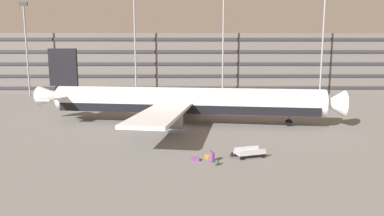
% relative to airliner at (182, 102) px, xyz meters
% --- Properties ---
extents(ground_plane, '(600.00, 600.00, 0.00)m').
position_rel_airliner_xyz_m(ground_plane, '(-1.72, -3.21, -2.91)').
color(ground_plane, slate).
extents(terminal_structure, '(124.63, 21.46, 14.70)m').
position_rel_airliner_xyz_m(terminal_structure, '(-1.72, 47.53, 4.44)').
color(terminal_structure, '#605B56').
rests_on(terminal_structure, ground_plane).
extents(airliner, '(41.52, 33.91, 10.05)m').
position_rel_airliner_xyz_m(airliner, '(0.00, 0.00, 0.00)').
color(airliner, silver).
rests_on(airliner, ground_plane).
extents(light_mast_far_left, '(1.80, 0.50, 21.03)m').
position_rel_airliner_xyz_m(light_mast_far_left, '(-35.73, 31.99, 9.28)').
color(light_mast_far_left, gray).
rests_on(light_mast_far_left, ground_plane).
extents(light_mast_left, '(1.80, 0.50, 24.11)m').
position_rel_airliner_xyz_m(light_mast_left, '(-11.19, 31.99, 10.87)').
color(light_mast_left, gray).
rests_on(light_mast_left, ground_plane).
extents(light_mast_center_left, '(1.80, 0.50, 24.39)m').
position_rel_airliner_xyz_m(light_mast_center_left, '(8.81, 31.99, 11.01)').
color(light_mast_center_left, gray).
rests_on(light_mast_center_left, ground_plane).
extents(light_mast_center_right, '(1.80, 0.50, 25.31)m').
position_rel_airliner_xyz_m(light_mast_center_right, '(31.57, 31.99, 11.48)').
color(light_mast_center_right, gray).
rests_on(light_mast_center_right, ground_plane).
extents(suitcase_red, '(0.52, 0.86, 0.23)m').
position_rel_airliner_xyz_m(suitcase_red, '(2.57, -15.94, -2.79)').
color(suitcase_red, orange).
rests_on(suitcase_red, ground_plane).
extents(suitcase_scuffed, '(0.45, 0.51, 0.95)m').
position_rel_airliner_xyz_m(suitcase_scuffed, '(2.85, -16.90, -2.47)').
color(suitcase_scuffed, '#72388C').
rests_on(suitcase_scuffed, ground_plane).
extents(suitcase_purple, '(0.75, 0.46, 0.27)m').
position_rel_airliner_xyz_m(suitcase_purple, '(1.44, -16.64, -2.77)').
color(suitcase_purple, '#72388C').
rests_on(suitcase_purple, ground_plane).
extents(backpack_black, '(0.33, 0.40, 0.48)m').
position_rel_airliner_xyz_m(backpack_black, '(4.70, -15.60, -2.70)').
color(backpack_black, black).
rests_on(backpack_black, ground_plane).
extents(backpack_laid_flat, '(0.36, 0.39, 0.54)m').
position_rel_airliner_xyz_m(backpack_laid_flat, '(3.17, -17.91, -2.67)').
color(backpack_laid_flat, '#264C26').
rests_on(backpack_laid_flat, ground_plane).
extents(baggage_cart, '(3.35, 2.03, 0.82)m').
position_rel_airliner_xyz_m(baggage_cart, '(6.29, -15.70, -2.48)').
color(baggage_cart, '#B7B7BC').
rests_on(baggage_cart, ground_plane).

